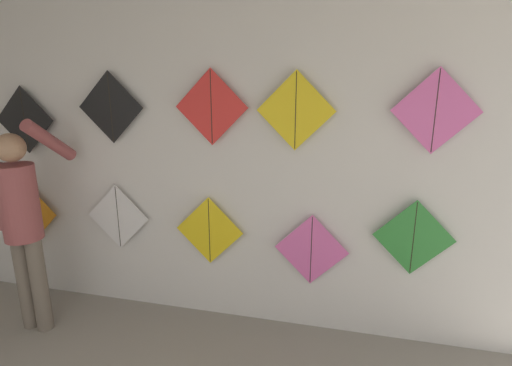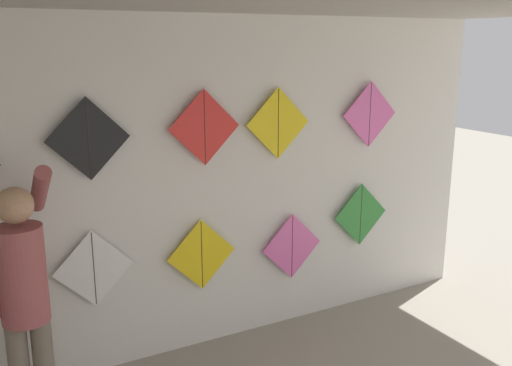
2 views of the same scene
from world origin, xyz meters
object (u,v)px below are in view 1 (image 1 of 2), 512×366
object	(u,v)px
kite_5	(25,120)
kite_7	(211,107)
kite_4	(413,238)
kite_3	(311,250)
kite_6	(111,107)
kite_8	(296,111)
kite_0	(30,216)
kite_9	(436,111)
shopkeeper	(23,216)
kite_2	(209,231)
kite_1	(118,217)

from	to	relation	value
kite_5	kite_7	xyz separation A→B (m)	(1.82, 0.00, 0.15)
kite_4	kite_5	distance (m)	3.54
kite_3	kite_6	bearing A→B (deg)	180.00
kite_8	kite_0	bearing A→B (deg)	-179.98
kite_4	kite_8	xyz separation A→B (m)	(-0.94, 0.00, 0.96)
kite_6	kite_0	bearing A→B (deg)	-179.95
kite_9	shopkeeper	bearing A→B (deg)	-170.89
kite_0	kite_8	bearing A→B (deg)	0.02
kite_9	kite_8	bearing A→B (deg)	180.00
shopkeeper	kite_8	world-z (taller)	kite_8
kite_0	kite_9	size ratio (longest dim) A/B	1.34
kite_0	kite_2	world-z (taller)	kite_0
kite_3	kite_7	bearing A→B (deg)	180.00
kite_5	kite_6	xyz separation A→B (m)	(0.90, 0.00, 0.13)
shopkeeper	kite_9	size ratio (longest dim) A/B	2.99
kite_4	kite_8	world-z (taller)	kite_8
kite_4	kite_8	bearing A→B (deg)	180.00
kite_0	kite_3	bearing A→B (deg)	0.02
kite_4	kite_9	size ratio (longest dim) A/B	1.00
shopkeeper	kite_0	xyz separation A→B (m)	(-0.43, 0.51, -0.22)
shopkeeper	kite_6	world-z (taller)	kite_6
kite_4	kite_3	bearing A→B (deg)	180.00
kite_7	kite_9	xyz separation A→B (m)	(1.68, 0.00, 0.00)
kite_8	kite_2	bearing A→B (deg)	180.00
kite_5	kite_8	world-z (taller)	kite_8
kite_0	kite_7	world-z (taller)	kite_7
kite_6	kite_9	distance (m)	2.60
kite_7	kite_5	bearing A→B (deg)	180.00
kite_2	kite_6	bearing A→B (deg)	180.00
kite_1	kite_9	xyz separation A→B (m)	(2.63, 0.00, 1.02)
kite_9	kite_0	bearing A→B (deg)	-179.99
kite_2	kite_6	world-z (taller)	kite_6
kite_8	shopkeeper	bearing A→B (deg)	-166.85
kite_6	kite_1	bearing A→B (deg)	180.00
kite_4	kite_7	xyz separation A→B (m)	(-1.63, 0.00, 0.97)
kite_0	kite_9	xyz separation A→B (m)	(3.61, 0.00, 1.10)
kite_5	kite_7	size ratio (longest dim) A/B	1.00
kite_1	kite_2	bearing A→B (deg)	0.00
shopkeeper	kite_5	world-z (taller)	kite_5
shopkeeper	kite_3	xyz separation A→B (m)	(2.34, 0.51, -0.28)
kite_6	kite_7	bearing A→B (deg)	0.00
kite_6	kite_2	bearing A→B (deg)	0.00
kite_0	kite_9	bearing A→B (deg)	0.01
kite_0	kite_6	size ratio (longest dim) A/B	1.34
kite_7	kite_8	distance (m)	0.68
kite_7	kite_8	bearing A→B (deg)	0.00
kite_2	shopkeeper	bearing A→B (deg)	-160.58
kite_2	kite_9	xyz separation A→B (m)	(1.73, 0.00, 1.07)
kite_4	shopkeeper	bearing A→B (deg)	-170.74
kite_1	kite_4	xyz separation A→B (m)	(2.57, 0.00, 0.05)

